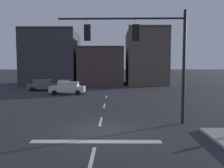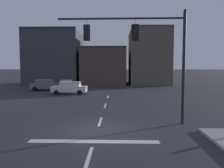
{
  "view_description": "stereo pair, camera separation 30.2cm",
  "coord_description": "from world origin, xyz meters",
  "px_view_note": "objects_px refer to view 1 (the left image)",
  "views": [
    {
      "loc": [
        0.87,
        -12.92,
        3.71
      ],
      "look_at": [
        0.74,
        3.59,
        2.37
      ],
      "focal_mm": 36.83,
      "sensor_mm": 36.0,
      "label": 1
    },
    {
      "loc": [
        1.18,
        -12.91,
        3.71
      ],
      "look_at": [
        0.74,
        3.59,
        2.37
      ],
      "focal_mm": 36.83,
      "sensor_mm": 36.0,
      "label": 2
    }
  ],
  "objects_px": {
    "signal_mast_near_side": "(148,46)",
    "car_lot_nearside": "(68,88)",
    "car_lot_farside": "(64,86)",
    "car_lot_middle": "(43,85)"
  },
  "relations": [
    {
      "from": "signal_mast_near_side",
      "to": "car_lot_middle",
      "type": "height_order",
      "value": "signal_mast_near_side"
    },
    {
      "from": "signal_mast_near_side",
      "to": "car_lot_nearside",
      "type": "bearing_deg",
      "value": 118.84
    },
    {
      "from": "signal_mast_near_side",
      "to": "car_lot_farside",
      "type": "relative_size",
      "value": 1.73
    },
    {
      "from": "car_lot_nearside",
      "to": "car_lot_middle",
      "type": "height_order",
      "value": "same"
    },
    {
      "from": "signal_mast_near_side",
      "to": "car_lot_middle",
      "type": "relative_size",
      "value": 1.73
    },
    {
      "from": "car_lot_middle",
      "to": "car_lot_farside",
      "type": "xyz_separation_m",
      "value": [
        3.37,
        -1.3,
        0.0
      ]
    },
    {
      "from": "car_lot_middle",
      "to": "car_lot_farside",
      "type": "distance_m",
      "value": 3.62
    },
    {
      "from": "signal_mast_near_side",
      "to": "car_lot_middle",
      "type": "bearing_deg",
      "value": 123.33
    },
    {
      "from": "car_lot_nearside",
      "to": "car_lot_middle",
      "type": "distance_m",
      "value": 6.44
    },
    {
      "from": "signal_mast_near_side",
      "to": "car_lot_farside",
      "type": "xyz_separation_m",
      "value": [
        -9.21,
        17.84,
        -4.04
      ]
    }
  ]
}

